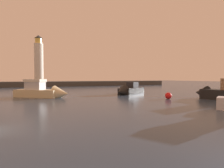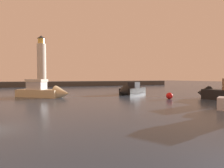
# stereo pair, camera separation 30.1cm
# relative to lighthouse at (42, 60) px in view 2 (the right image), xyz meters

# --- Properties ---
(ground_plane) EXTENTS (220.00, 220.00, 0.00)m
(ground_plane) POSITION_rel_lighthouse_xyz_m (5.01, -27.14, -7.71)
(ground_plane) COLOR #2D3D51
(breakwater) EXTENTS (72.21, 5.81, 1.42)m
(breakwater) POSITION_rel_lighthouse_xyz_m (5.01, 0.00, -7.00)
(breakwater) COLOR #423F3D
(breakwater) RESTS_ON ground_plane
(lighthouse) EXTENTS (2.48, 2.48, 13.27)m
(lighthouse) POSITION_rel_lighthouse_xyz_m (0.00, 0.00, 0.00)
(lighthouse) COLOR silver
(lighthouse) RESTS_ON breakwater
(motorboat_0) EXTENTS (2.20, 6.87, 2.71)m
(motorboat_0) POSITION_rel_lighthouse_xyz_m (18.68, -41.89, -6.93)
(motorboat_0) COLOR black
(motorboat_0) RESTS_ON ground_plane
(motorboat_1) EXTENTS (6.68, 5.31, 2.27)m
(motorboat_1) POSITION_rel_lighthouse_xyz_m (12.42, -31.29, -7.11)
(motorboat_1) COLOR black
(motorboat_1) RESTS_ON ground_plane
(motorboat_4) EXTENTS (7.05, 5.88, 2.81)m
(motorboat_4) POSITION_rel_lighthouse_xyz_m (0.11, -31.20, -6.96)
(motorboat_4) COLOR beige
(motorboat_4) RESTS_ON ground_plane
(mooring_buoy) EXTENTS (0.78, 0.78, 0.78)m
(mooring_buoy) POSITION_rel_lighthouse_xyz_m (13.75, -38.93, -7.31)
(mooring_buoy) COLOR red
(mooring_buoy) RESTS_ON ground_plane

